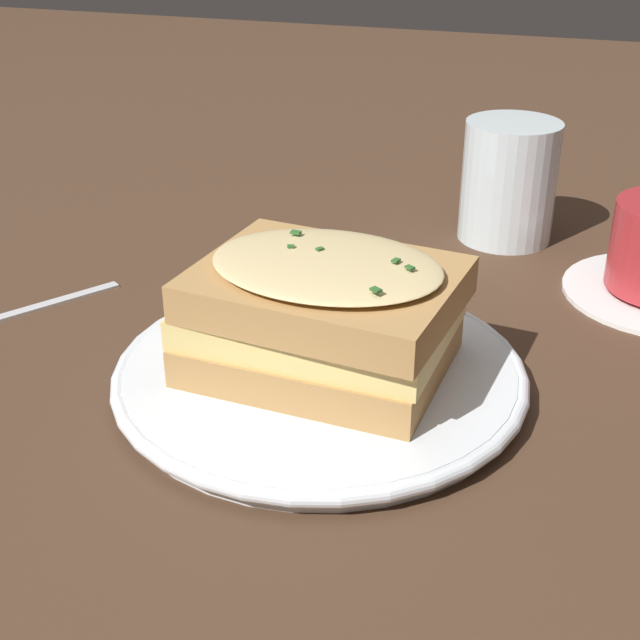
% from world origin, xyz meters
% --- Properties ---
extents(ground_plane, '(2.40, 2.40, 0.00)m').
position_xyz_m(ground_plane, '(0.00, 0.00, 0.00)').
color(ground_plane, '#473021').
extents(dinner_plate, '(0.24, 0.24, 0.02)m').
position_xyz_m(dinner_plate, '(-0.02, 0.02, 0.01)').
color(dinner_plate, white).
rests_on(dinner_plate, ground_plane).
extents(sandwich, '(0.15, 0.12, 0.07)m').
position_xyz_m(sandwich, '(-0.02, 0.02, 0.05)').
color(sandwich, '#B2844C').
rests_on(sandwich, dinner_plate).
extents(water_glass, '(0.07, 0.07, 0.09)m').
position_xyz_m(water_glass, '(0.05, 0.29, 0.05)').
color(water_glass, silver).
rests_on(water_glass, ground_plane).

